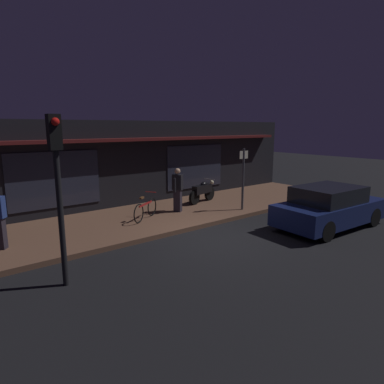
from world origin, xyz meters
TOP-DOWN VIEW (x-y plane):
  - ground_plane at (0.00, 0.00)m, footprint 60.00×60.00m
  - sidewalk_slab at (0.00, 3.00)m, footprint 18.00×4.00m
  - storefront_building at (0.00, 6.39)m, footprint 18.00×3.30m
  - motorcycle at (2.43, 3.53)m, footprint 1.68×0.66m
  - bicycle_parked at (-0.88, 2.70)m, footprint 1.43×0.92m
  - person_bystander at (0.65, 2.90)m, footprint 0.57×0.44m
  - sign_post at (2.82, 1.57)m, footprint 0.44×0.09m
  - traffic_light_pole at (-4.60, -0.28)m, footprint 0.24×0.33m
  - parked_car_near at (3.72, -1.54)m, footprint 4.19×1.99m

SIDE VIEW (x-z plane):
  - ground_plane at x=0.00m, z-range 0.00..0.00m
  - sidewalk_slab at x=0.00m, z-range 0.00..0.15m
  - bicycle_parked at x=-0.88m, z-range 0.05..0.96m
  - motorcycle at x=2.43m, z-range 0.16..1.13m
  - parked_car_near at x=3.72m, z-range -0.01..1.41m
  - person_bystander at x=0.65m, z-range 0.19..1.86m
  - sign_post at x=2.82m, z-range 0.31..2.71m
  - storefront_building at x=0.00m, z-range 0.00..3.60m
  - traffic_light_pole at x=-4.60m, z-range 0.68..4.28m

